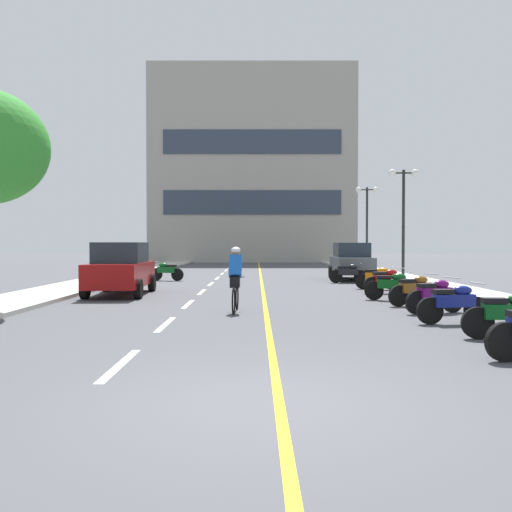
{
  "coord_description": "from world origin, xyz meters",
  "views": [
    {
      "loc": [
        -0.01,
        -5.93,
        1.78
      ],
      "look_at": [
        0.02,
        17.51,
        1.24
      ],
      "focal_mm": 38.23,
      "sensor_mm": 36.0,
      "label": 1
    }
  ],
  "objects": [
    {
      "name": "parked_car_near",
      "position": [
        -4.69,
        12.89,
        0.92
      ],
      "size": [
        2.04,
        4.26,
        1.82
      ],
      "color": "black",
      "rests_on": "ground"
    },
    {
      "name": "street_lamp_mid",
      "position": [
        7.1,
        20.33,
        3.94
      ],
      "size": [
        1.46,
        0.36,
        5.24
      ],
      "color": "black",
      "rests_on": "curb_right"
    },
    {
      "name": "lane_dash_5",
      "position": [
        -2.0,
        22.0,
        0.0
      ],
      "size": [
        0.14,
        2.2,
        0.01
      ],
      "primitive_type": "cube",
      "color": "silver",
      "rests_on": "ground"
    },
    {
      "name": "motorcycle_6",
      "position": [
        4.65,
        13.46,
        0.47
      ],
      "size": [
        1.68,
        0.64,
        0.92
      ],
      "color": "black",
      "rests_on": "ground"
    },
    {
      "name": "lane_dash_0",
      "position": [
        -2.0,
        2.0,
        0.0
      ],
      "size": [
        0.14,
        2.2,
        0.01
      ],
      "primitive_type": "cube",
      "color": "silver",
      "rests_on": "ground"
    },
    {
      "name": "cyclist_rider",
      "position": [
        -0.54,
        8.18,
        0.89
      ],
      "size": [
        0.42,
        1.77,
        1.71
      ],
      "color": "black",
      "rests_on": "ground"
    },
    {
      "name": "lane_dash_1",
      "position": [
        -2.0,
        6.0,
        0.0
      ],
      "size": [
        0.14,
        2.2,
        0.01
      ],
      "primitive_type": "cube",
      "color": "silver",
      "rests_on": "ground"
    },
    {
      "name": "lane_dash_10",
      "position": [
        -2.0,
        42.0,
        0.0
      ],
      "size": [
        0.14,
        2.2,
        0.01
      ],
      "primitive_type": "cube",
      "color": "silver",
      "rests_on": "ground"
    },
    {
      "name": "motorcycle_7",
      "position": [
        4.7,
        15.06,
        0.47
      ],
      "size": [
        1.63,
        0.81,
        0.92
      ],
      "color": "black",
      "rests_on": "ground"
    },
    {
      "name": "motorcycle_2",
      "position": [
        4.37,
        6.06,
        0.47
      ],
      "size": [
        1.7,
        0.6,
        0.92
      ],
      "color": "black",
      "rests_on": "ground"
    },
    {
      "name": "lane_dash_11",
      "position": [
        -2.0,
        46.0,
        0.0
      ],
      "size": [
        0.14,
        2.2,
        0.01
      ],
      "primitive_type": "cube",
      "color": "silver",
      "rests_on": "ground"
    },
    {
      "name": "lane_dash_2",
      "position": [
        -2.0,
        10.0,
        0.0
      ],
      "size": [
        0.14,
        2.2,
        0.01
      ],
      "primitive_type": "cube",
      "color": "silver",
      "rests_on": "ground"
    },
    {
      "name": "centre_line_yellow",
      "position": [
        0.25,
        24.0,
        0.0
      ],
      "size": [
        0.12,
        66.0,
        0.01
      ],
      "primitive_type": "cube",
      "color": "gold",
      "rests_on": "ground"
    },
    {
      "name": "motorcycle_9",
      "position": [
        -4.29,
        20.11,
        0.47
      ],
      "size": [
        1.66,
        0.72,
        0.92
      ],
      "color": "black",
      "rests_on": "ground"
    },
    {
      "name": "motorcycle_1",
      "position": [
        4.67,
        4.11,
        0.47
      ],
      "size": [
        1.7,
        0.6,
        0.92
      ],
      "color": "black",
      "rests_on": "ground"
    },
    {
      "name": "motorcycle_4",
      "position": [
        4.54,
        9.56,
        0.47
      ],
      "size": [
        1.64,
        0.79,
        0.92
      ],
      "color": "black",
      "rests_on": "ground"
    },
    {
      "name": "lane_dash_7",
      "position": [
        -2.0,
        30.0,
        0.0
      ],
      "size": [
        0.14,
        2.2,
        0.01
      ],
      "primitive_type": "cube",
      "color": "silver",
      "rests_on": "ground"
    },
    {
      "name": "ground_plane",
      "position": [
        0.0,
        21.0,
        0.0
      ],
      "size": [
        140.0,
        140.0,
        0.0
      ],
      "primitive_type": "plane",
      "color": "#47474C"
    },
    {
      "name": "lane_dash_9",
      "position": [
        -2.0,
        38.0,
        0.0
      ],
      "size": [
        0.14,
        2.2,
        0.01
      ],
      "primitive_type": "cube",
      "color": "silver",
      "rests_on": "ground"
    },
    {
      "name": "parked_car_mid",
      "position": [
        4.73,
        21.03,
        0.92
      ],
      "size": [
        2.0,
        4.24,
        1.82
      ],
      "color": "black",
      "rests_on": "ground"
    },
    {
      "name": "motorcycle_8",
      "position": [
        4.15,
        18.47,
        0.47
      ],
      "size": [
        1.7,
        0.6,
        0.92
      ],
      "color": "black",
      "rests_on": "ground"
    },
    {
      "name": "lane_dash_3",
      "position": [
        -2.0,
        14.0,
        0.0
      ],
      "size": [
        0.14,
        2.2,
        0.01
      ],
      "primitive_type": "cube",
      "color": "silver",
      "rests_on": "ground"
    },
    {
      "name": "street_lamp_far",
      "position": [
        7.12,
        29.05,
        3.98
      ],
      "size": [
        1.46,
        0.36,
        5.3
      ],
      "color": "black",
      "rests_on": "curb_right"
    },
    {
      "name": "curb_right",
      "position": [
        7.2,
        24.0,
        0.06
      ],
      "size": [
        2.4,
        72.0,
        0.12
      ],
      "primitive_type": "cube",
      "color": "#B7B2A8",
      "rests_on": "ground"
    },
    {
      "name": "motorcycle_3",
      "position": [
        4.55,
        7.87,
        0.47
      ],
      "size": [
        1.64,
        0.79,
        0.92
      ],
      "color": "black",
      "rests_on": "ground"
    },
    {
      "name": "lane_dash_4",
      "position": [
        -2.0,
        18.0,
        0.0
      ],
      "size": [
        0.14,
        2.2,
        0.01
      ],
      "primitive_type": "cube",
      "color": "silver",
      "rests_on": "ground"
    },
    {
      "name": "lane_dash_8",
      "position": [
        -2.0,
        34.0,
        0.0
      ],
      "size": [
        0.14,
        2.2,
        0.01
      ],
      "primitive_type": "cube",
      "color": "silver",
      "rests_on": "ground"
    },
    {
      "name": "motorcycle_5",
      "position": [
        4.26,
        11.05,
        0.47
      ],
      "size": [
        1.68,
        0.64,
        0.92
      ],
      "color": "black",
      "rests_on": "ground"
    },
    {
      "name": "curb_left",
      "position": [
        -7.2,
        24.0,
        0.06
      ],
      "size": [
        2.4,
        72.0,
        0.12
      ],
      "primitive_type": "cube",
      "color": "#B7B2A8",
      "rests_on": "ground"
    },
    {
      "name": "office_building",
      "position": [
        -0.36,
        48.99,
        9.39
      ],
      "size": [
        19.76,
        8.1,
        18.79
      ],
      "color": "#9E998E",
      "rests_on": "ground"
    },
    {
      "name": "lane_dash_6",
      "position": [
        -2.0,
        26.0,
        0.0
      ],
      "size": [
        0.14,
        2.2,
        0.01
      ],
      "primitive_type": "cube",
      "color": "silver",
      "rests_on": "ground"
    }
  ]
}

